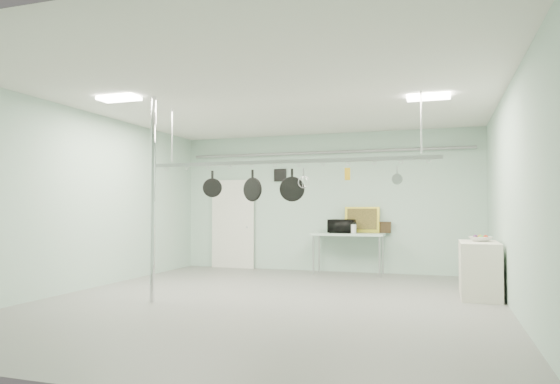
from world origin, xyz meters
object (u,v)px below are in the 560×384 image
(chrome_pole, at_px, (153,198))
(microwave, at_px, (342,226))
(prep_table, at_px, (348,236))
(fruit_bowl, at_px, (480,239))
(skillet_left, at_px, (212,183))
(skillet_right, at_px, (292,185))
(side_cabinet, at_px, (479,269))
(skillet_mid, at_px, (253,186))
(pot_rack, at_px, (287,160))
(coffee_canister, at_px, (352,229))

(chrome_pole, height_order, microwave, chrome_pole)
(prep_table, distance_m, fruit_bowl, 3.34)
(skillet_left, height_order, skillet_right, same)
(microwave, bearing_deg, skillet_right, 95.69)
(chrome_pole, distance_m, side_cabinet, 5.37)
(fruit_bowl, distance_m, skillet_mid, 3.86)
(side_cabinet, bearing_deg, skillet_mid, -162.74)
(chrome_pole, xyz_separation_m, skillet_right, (1.99, 0.90, 0.22))
(chrome_pole, distance_m, fruit_bowl, 5.34)
(pot_rack, height_order, skillet_mid, pot_rack)
(coffee_canister, height_order, skillet_mid, skillet_mid)
(side_cabinet, bearing_deg, fruit_bowl, 68.93)
(side_cabinet, xyz_separation_m, fruit_bowl, (0.03, 0.07, 0.49))
(microwave, relative_size, coffee_canister, 2.71)
(prep_table, relative_size, fruit_bowl, 4.69)
(skillet_left, relative_size, skillet_mid, 0.81)
(pot_rack, bearing_deg, coffee_canister, 80.99)
(chrome_pole, distance_m, skillet_left, 1.10)
(microwave, bearing_deg, side_cabinet, 148.96)
(prep_table, distance_m, skillet_mid, 3.58)
(prep_table, relative_size, skillet_right, 3.00)
(chrome_pole, xyz_separation_m, fruit_bowl, (4.88, 2.07, -0.66))
(skillet_left, bearing_deg, prep_table, 37.67)
(side_cabinet, distance_m, skillet_right, 3.36)
(prep_table, bearing_deg, side_cabinet, -40.79)
(side_cabinet, xyz_separation_m, skillet_mid, (-3.54, -1.10, 1.37))
(microwave, bearing_deg, skillet_left, 73.18)
(chrome_pole, height_order, pot_rack, chrome_pole)
(prep_table, relative_size, microwave, 2.94)
(chrome_pole, xyz_separation_m, pot_rack, (1.90, 0.90, 0.63))
(fruit_bowl, bearing_deg, skillet_left, -164.71)
(chrome_pole, xyz_separation_m, skillet_mid, (1.31, 0.90, 0.22))
(chrome_pole, bearing_deg, coffee_canister, 59.67)
(prep_table, xyz_separation_m, coffee_canister, (0.11, -0.08, 0.17))
(prep_table, height_order, skillet_left, skillet_left)
(pot_rack, height_order, coffee_canister, pot_rack)
(microwave, distance_m, skillet_left, 3.77)
(prep_table, bearing_deg, skillet_right, -95.35)
(prep_table, xyz_separation_m, fruit_bowl, (2.58, -2.13, 0.11))
(pot_rack, height_order, microwave, pot_rack)
(skillet_mid, bearing_deg, chrome_pole, -124.13)
(skillet_mid, height_order, skillet_right, same)
(coffee_canister, bearing_deg, microwave, 157.85)
(chrome_pole, distance_m, coffee_canister, 4.81)
(microwave, xyz_separation_m, skillet_right, (-0.16, -3.32, 0.76))
(prep_table, height_order, microwave, microwave)
(pot_rack, distance_m, skillet_left, 1.37)
(fruit_bowl, relative_size, skillet_mid, 0.64)
(prep_table, bearing_deg, fruit_bowl, -39.49)
(skillet_mid, bearing_deg, skillet_left, -158.61)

